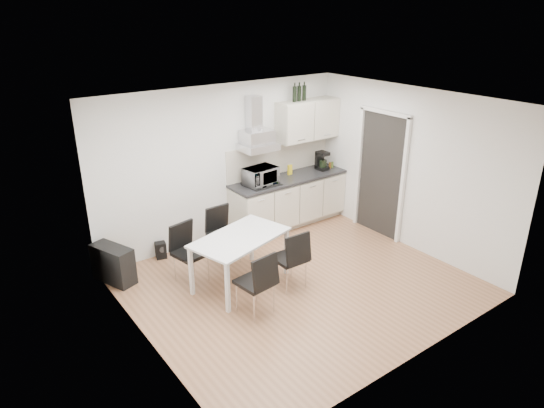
{
  "coord_description": "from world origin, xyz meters",
  "views": [
    {
      "loc": [
        -3.88,
        -4.63,
        3.71
      ],
      "look_at": [
        -0.09,
        0.51,
        1.1
      ],
      "focal_mm": 32.0,
      "sensor_mm": 36.0,
      "label": 1
    }
  ],
  "objects_px": {
    "kitchenette": "(289,181)",
    "chair_near_left": "(255,283)",
    "chair_far_left": "(191,254)",
    "floor_speaker": "(161,250)",
    "chair_far_right": "(224,236)",
    "guitar_amp": "(113,264)",
    "chair_near_right": "(289,259)",
    "dining_table": "(240,242)"
  },
  "relations": [
    {
      "from": "dining_table",
      "to": "chair_near_left",
      "type": "height_order",
      "value": "chair_near_left"
    },
    {
      "from": "dining_table",
      "to": "chair_far_right",
      "type": "bearing_deg",
      "value": 62.08
    },
    {
      "from": "chair_far_right",
      "to": "floor_speaker",
      "type": "relative_size",
      "value": 3.29
    },
    {
      "from": "chair_far_right",
      "to": "chair_near_right",
      "type": "relative_size",
      "value": 1.0
    },
    {
      "from": "dining_table",
      "to": "floor_speaker",
      "type": "bearing_deg",
      "value": 98.09
    },
    {
      "from": "chair_far_left",
      "to": "chair_near_right",
      "type": "distance_m",
      "value": 1.41
    },
    {
      "from": "kitchenette",
      "to": "chair_near_left",
      "type": "xyz_separation_m",
      "value": [
        -2.07,
        -1.94,
        -0.39
      ]
    },
    {
      "from": "chair_far_right",
      "to": "chair_near_left",
      "type": "height_order",
      "value": "same"
    },
    {
      "from": "dining_table",
      "to": "chair_near_left",
      "type": "bearing_deg",
      "value": -123.66
    },
    {
      "from": "chair_near_right",
      "to": "chair_near_left",
      "type": "bearing_deg",
      "value": -160.96
    },
    {
      "from": "chair_far_right",
      "to": "chair_near_left",
      "type": "relative_size",
      "value": 1.0
    },
    {
      "from": "kitchenette",
      "to": "dining_table",
      "type": "xyz_separation_m",
      "value": [
        -1.84,
        -1.23,
        -0.16
      ]
    },
    {
      "from": "kitchenette",
      "to": "floor_speaker",
      "type": "bearing_deg",
      "value": 176.13
    },
    {
      "from": "dining_table",
      "to": "chair_near_left",
      "type": "xyz_separation_m",
      "value": [
        -0.23,
        -0.7,
        -0.23
      ]
    },
    {
      "from": "floor_speaker",
      "to": "chair_near_left",
      "type": "bearing_deg",
      "value": -66.71
    },
    {
      "from": "kitchenette",
      "to": "guitar_amp",
      "type": "bearing_deg",
      "value": -178.52
    },
    {
      "from": "chair_far_left",
      "to": "chair_near_left",
      "type": "height_order",
      "value": "same"
    },
    {
      "from": "chair_far_left",
      "to": "floor_speaker",
      "type": "relative_size",
      "value": 3.29
    },
    {
      "from": "chair_far_left",
      "to": "guitar_amp",
      "type": "bearing_deg",
      "value": -48.06
    },
    {
      "from": "chair_near_right",
      "to": "kitchenette",
      "type": "bearing_deg",
      "value": 53.13
    },
    {
      "from": "chair_far_left",
      "to": "floor_speaker",
      "type": "xyz_separation_m",
      "value": [
        -0.07,
        0.92,
        -0.31
      ]
    },
    {
      "from": "floor_speaker",
      "to": "chair_far_left",
      "type": "bearing_deg",
      "value": -72.61
    },
    {
      "from": "dining_table",
      "to": "chair_far_right",
      "type": "distance_m",
      "value": 0.75
    },
    {
      "from": "chair_far_left",
      "to": "chair_far_right",
      "type": "xyz_separation_m",
      "value": [
        0.69,
        0.23,
        0.0
      ]
    },
    {
      "from": "chair_far_right",
      "to": "floor_speaker",
      "type": "bearing_deg",
      "value": -43.69
    },
    {
      "from": "chair_far_left",
      "to": "floor_speaker",
      "type": "distance_m",
      "value": 0.98
    },
    {
      "from": "dining_table",
      "to": "chair_near_right",
      "type": "height_order",
      "value": "chair_near_right"
    },
    {
      "from": "kitchenette",
      "to": "chair_near_left",
      "type": "distance_m",
      "value": 2.86
    },
    {
      "from": "chair_far_left",
      "to": "kitchenette",
      "type": "bearing_deg",
      "value": -173.48
    },
    {
      "from": "kitchenette",
      "to": "chair_near_left",
      "type": "bearing_deg",
      "value": -136.92
    },
    {
      "from": "floor_speaker",
      "to": "dining_table",
      "type": "bearing_deg",
      "value": -53.34
    },
    {
      "from": "guitar_amp",
      "to": "chair_near_left",
      "type": "bearing_deg",
      "value": -77.55
    },
    {
      "from": "kitchenette",
      "to": "floor_speaker",
      "type": "xyz_separation_m",
      "value": [
        -2.44,
        0.17,
        -0.7
      ]
    },
    {
      "from": "chair_far_left",
      "to": "guitar_amp",
      "type": "relative_size",
      "value": 1.23
    },
    {
      "from": "chair_far_left",
      "to": "guitar_amp",
      "type": "xyz_separation_m",
      "value": [
        -0.9,
        0.67,
        -0.16
      ]
    },
    {
      "from": "chair_near_right",
      "to": "chair_far_left",
      "type": "bearing_deg",
      "value": 139.41
    },
    {
      "from": "chair_far_left",
      "to": "chair_near_left",
      "type": "distance_m",
      "value": 1.22
    },
    {
      "from": "guitar_amp",
      "to": "floor_speaker",
      "type": "height_order",
      "value": "guitar_amp"
    },
    {
      "from": "chair_near_left",
      "to": "floor_speaker",
      "type": "distance_m",
      "value": 2.16
    },
    {
      "from": "guitar_amp",
      "to": "chair_far_right",
      "type": "bearing_deg",
      "value": -36.36
    },
    {
      "from": "chair_far_left",
      "to": "chair_near_left",
      "type": "relative_size",
      "value": 1.0
    },
    {
      "from": "kitchenette",
      "to": "chair_near_right",
      "type": "height_order",
      "value": "kitchenette"
    }
  ]
}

